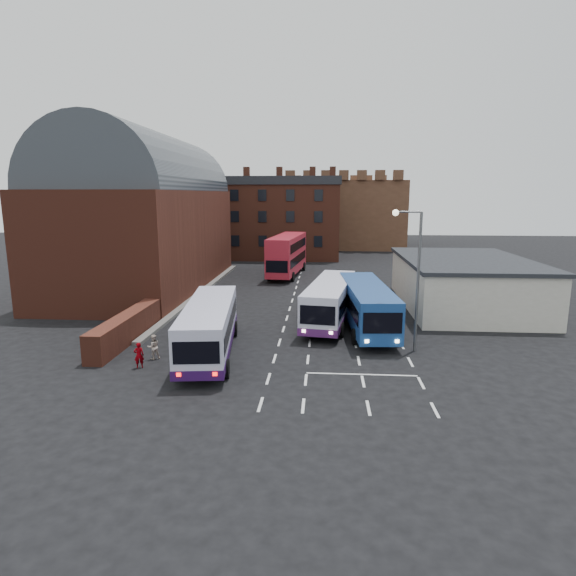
# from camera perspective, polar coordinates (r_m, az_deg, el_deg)

# --- Properties ---
(ground) EXTENTS (180.00, 180.00, 0.00)m
(ground) POSITION_cam_1_polar(r_m,az_deg,el_deg) (29.78, -1.45, -7.86)
(ground) COLOR black
(railway_station) EXTENTS (12.00, 28.00, 16.00)m
(railway_station) POSITION_cam_1_polar(r_m,az_deg,el_deg) (52.39, -16.40, 8.41)
(railway_station) COLOR #602B1E
(railway_station) RESTS_ON ground
(forecourt_wall) EXTENTS (1.20, 10.00, 1.80)m
(forecourt_wall) POSITION_cam_1_polar(r_m,az_deg,el_deg) (33.90, -18.59, -4.50)
(forecourt_wall) COLOR #602B1E
(forecourt_wall) RESTS_ON ground
(cream_building) EXTENTS (10.40, 16.40, 4.25)m
(cream_building) POSITION_cam_1_polar(r_m,az_deg,el_deg) (44.39, 20.10, 0.65)
(cream_building) COLOR beige
(cream_building) RESTS_ON ground
(brick_terrace) EXTENTS (22.00, 10.00, 11.00)m
(brick_terrace) POSITION_cam_1_polar(r_m,az_deg,el_deg) (74.68, -2.55, 7.86)
(brick_terrace) COLOR brown
(brick_terrace) RESTS_ON ground
(castle_keep) EXTENTS (22.00, 22.00, 12.00)m
(castle_keep) POSITION_cam_1_polar(r_m,az_deg,el_deg) (94.16, 6.28, 8.77)
(castle_keep) COLOR brown
(castle_keep) RESTS_ON ground
(bus_white_outbound) EXTENTS (4.04, 11.78, 3.15)m
(bus_white_outbound) POSITION_cam_1_polar(r_m,az_deg,el_deg) (29.77, -9.31, -4.27)
(bus_white_outbound) COLOR silver
(bus_white_outbound) RESTS_ON ground
(bus_white_inbound) EXTENTS (4.35, 11.80, 3.15)m
(bus_white_inbound) POSITION_cam_1_polar(r_m,az_deg,el_deg) (36.64, 5.02, -1.27)
(bus_white_inbound) COLOR silver
(bus_white_inbound) RESTS_ON ground
(bus_blue) EXTENTS (3.65, 12.01, 3.23)m
(bus_blue) POSITION_cam_1_polar(r_m,az_deg,el_deg) (35.20, 9.32, -1.80)
(bus_blue) COLOR navy
(bus_blue) RESTS_ON ground
(bus_red_double) EXTENTS (4.06, 12.29, 4.82)m
(bus_red_double) POSITION_cam_1_polar(r_m,az_deg,el_deg) (57.66, -0.10, 3.99)
(bus_red_double) COLOR #BA2032
(bus_red_double) RESTS_ON ground
(street_lamp) EXTENTS (1.79, 0.39, 8.76)m
(street_lamp) POSITION_cam_1_polar(r_m,az_deg,el_deg) (30.15, 14.66, 2.37)
(street_lamp) COLOR #57585A
(street_lamp) RESTS_ON ground
(pedestrian_red) EXTENTS (0.63, 0.52, 1.49)m
(pedestrian_red) POSITION_cam_1_polar(r_m,az_deg,el_deg) (28.59, -17.25, -7.62)
(pedestrian_red) COLOR #730007
(pedestrian_red) RESTS_ON ground
(pedestrian_beige) EXTENTS (0.92, 0.87, 1.50)m
(pedestrian_beige) POSITION_cam_1_polar(r_m,az_deg,el_deg) (29.82, -15.65, -6.74)
(pedestrian_beige) COLOR beige
(pedestrian_beige) RESTS_ON ground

